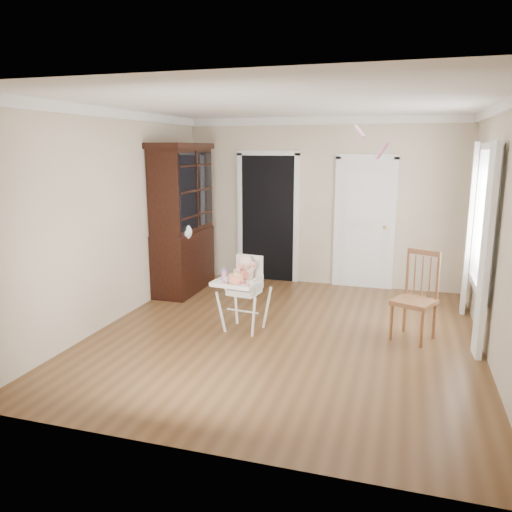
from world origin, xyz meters
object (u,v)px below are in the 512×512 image
(high_chair, at_px, (244,285))
(china_cabinet, at_px, (183,219))
(cake, at_px, (236,279))
(dining_chair, at_px, (415,299))
(sippy_cup, at_px, (224,274))

(high_chair, distance_m, china_cabinet, 2.11)
(high_chair, xyz_separation_m, cake, (-0.03, -0.21, 0.13))
(high_chair, xyz_separation_m, dining_chair, (2.02, 0.30, -0.09))
(cake, xyz_separation_m, china_cabinet, (-1.44, 1.62, 0.44))
(cake, relative_size, sippy_cup, 1.34)
(sippy_cup, relative_size, dining_chair, 0.16)
(china_cabinet, bearing_deg, cake, -48.52)
(cake, distance_m, sippy_cup, 0.22)
(high_chair, relative_size, china_cabinet, 0.41)
(sippy_cup, bearing_deg, high_chair, 24.27)
(sippy_cup, distance_m, dining_chair, 2.28)
(cake, xyz_separation_m, sippy_cup, (-0.19, 0.11, 0.02))
(cake, distance_m, dining_chair, 2.12)
(china_cabinet, bearing_deg, high_chair, -44.10)
(dining_chair, bearing_deg, cake, -142.20)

